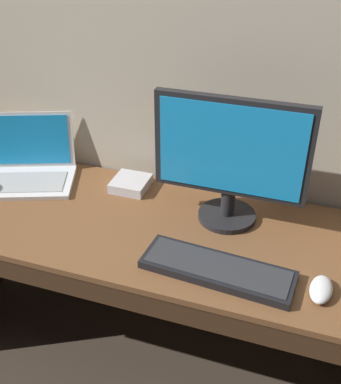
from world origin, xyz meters
name	(u,v)px	position (x,y,z in m)	size (l,w,h in m)	color
ground_plane	(146,364)	(0.00, 0.00, 0.00)	(14.00, 14.00, 0.00)	#382D23
desk	(141,277)	(0.00, -0.01, 0.49)	(1.84, 0.59, 0.73)	brown
laptop_white	(27,170)	(-0.51, 0.12, 0.77)	(0.41, 0.37, 0.23)	white
external_monitor	(230,159)	(0.27, 0.10, 0.96)	(0.49, 0.19, 0.43)	black
wired_keyboard	(217,269)	(0.30, -0.16, 0.74)	(0.45, 0.17, 0.03)	black
computer_mouse	(321,289)	(0.59, -0.15, 0.74)	(0.06, 0.11, 0.03)	white
external_drive_box	(131,184)	(-0.11, 0.19, 0.75)	(0.13, 0.13, 0.04)	silver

